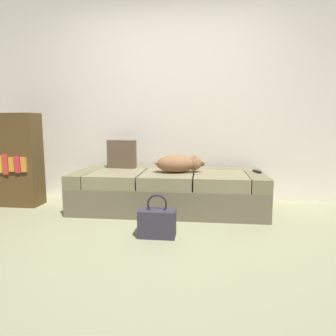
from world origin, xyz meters
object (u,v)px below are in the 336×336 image
at_px(tv_remote, 257,171).
at_px(throw_pillow, 122,154).
at_px(couch, 169,191).
at_px(bookshelf, 16,160).
at_px(dog_tan, 179,164).
at_px(handbag, 157,223).

distance_m(tv_remote, throw_pillow, 1.61).
xyz_separation_m(couch, tv_remote, (0.99, 0.06, 0.23)).
bearing_deg(bookshelf, dog_tan, -0.89).
relative_size(couch, handbag, 5.64).
relative_size(tv_remote, bookshelf, 0.14).
distance_m(throw_pillow, handbag, 1.36).
height_order(dog_tan, bookshelf, bookshelf).
bearing_deg(throw_pillow, bookshelf, -168.47).
bearing_deg(dog_tan, couch, 162.33).
bearing_deg(handbag, tv_remote, 43.41).
bearing_deg(handbag, dog_tan, 81.49).
distance_m(dog_tan, throw_pillow, 0.78).
bearing_deg(bookshelf, tv_remote, 1.46).
bearing_deg(couch, bookshelf, -179.72).
bearing_deg(couch, tv_remote, 3.64).
bearing_deg(dog_tan, bookshelf, 179.11).
xyz_separation_m(dog_tan, bookshelf, (-1.95, 0.03, 0.01)).
height_order(tv_remote, bookshelf, bookshelf).
relative_size(throw_pillow, handbag, 0.90).
bearing_deg(bookshelf, handbag, -25.30).
xyz_separation_m(tv_remote, bookshelf, (-2.82, -0.07, 0.10)).
relative_size(couch, throw_pillow, 6.27).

